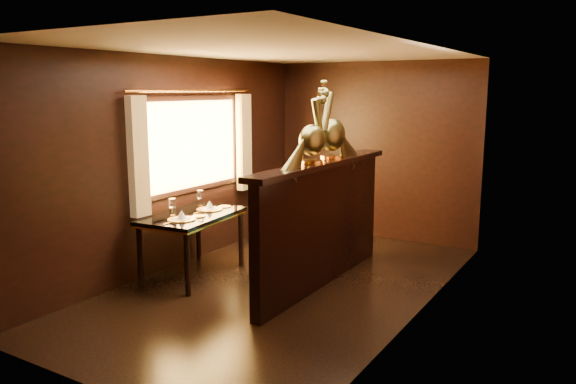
{
  "coord_description": "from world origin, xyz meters",
  "views": [
    {
      "loc": [
        3.07,
        -4.95,
        2.11
      ],
      "look_at": [
        -0.08,
        0.25,
        1.0
      ],
      "focal_mm": 35.0,
      "sensor_mm": 36.0,
      "label": 1
    }
  ],
  "objects_px": {
    "peacock_left": "(312,126)",
    "dining_table": "(192,220)",
    "chair_right": "(309,214)",
    "peacock_right": "(332,120)",
    "chair_left": "(287,229)"
  },
  "relations": [
    {
      "from": "dining_table",
      "to": "chair_right",
      "type": "xyz_separation_m",
      "value": [
        1.0,
        0.9,
        0.01
      ]
    },
    {
      "from": "dining_table",
      "to": "chair_right",
      "type": "relative_size",
      "value": 1.01
    },
    {
      "from": "chair_left",
      "to": "peacock_right",
      "type": "bearing_deg",
      "value": 49.0
    },
    {
      "from": "dining_table",
      "to": "chair_right",
      "type": "distance_m",
      "value": 1.35
    },
    {
      "from": "dining_table",
      "to": "peacock_left",
      "type": "xyz_separation_m",
      "value": [
        1.38,
        0.28,
        1.08
      ]
    },
    {
      "from": "chair_left",
      "to": "chair_right",
      "type": "relative_size",
      "value": 0.93
    },
    {
      "from": "chair_right",
      "to": "peacock_left",
      "type": "xyz_separation_m",
      "value": [
        0.37,
        -0.62,
        1.07
      ]
    },
    {
      "from": "peacock_left",
      "to": "peacock_right",
      "type": "relative_size",
      "value": 0.91
    },
    {
      "from": "dining_table",
      "to": "peacock_right",
      "type": "distance_m",
      "value": 1.92
    },
    {
      "from": "chair_right",
      "to": "peacock_right",
      "type": "height_order",
      "value": "peacock_right"
    },
    {
      "from": "chair_left",
      "to": "chair_right",
      "type": "bearing_deg",
      "value": 89.26
    },
    {
      "from": "peacock_left",
      "to": "dining_table",
      "type": "bearing_deg",
      "value": -168.45
    },
    {
      "from": "peacock_left",
      "to": "chair_left",
      "type": "bearing_deg",
      "value": -179.83
    },
    {
      "from": "chair_right",
      "to": "peacock_right",
      "type": "relative_size",
      "value": 1.53
    },
    {
      "from": "peacock_right",
      "to": "dining_table",
      "type": "bearing_deg",
      "value": -151.99
    }
  ]
}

